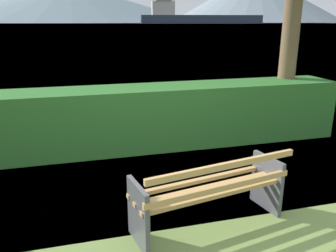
{
  "coord_description": "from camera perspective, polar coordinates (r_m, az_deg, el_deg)",
  "views": [
    {
      "loc": [
        -1.32,
        -3.21,
        2.22
      ],
      "look_at": [
        0.0,
        1.7,
        0.66
      ],
      "focal_mm": 36.67,
      "sensor_mm": 36.0,
      "label": 1
    }
  ],
  "objects": [
    {
      "name": "hedge_row",
      "position": [
        6.26,
        -2.32,
        1.55
      ],
      "size": [
        7.05,
        0.89,
        1.11
      ],
      "primitive_type": "cube",
      "color": "#2D6B28",
      "rests_on": "ground_plane"
    },
    {
      "name": "park_bench",
      "position": [
        3.87,
        7.08,
        -10.78
      ],
      "size": [
        1.83,
        0.88,
        0.87
      ],
      "color": "tan",
      "rests_on": "ground_plane"
    },
    {
      "name": "distant_hills",
      "position": [
        587.48,
        -14.48,
        19.56
      ],
      "size": [
        854.82,
        415.78,
        76.24
      ],
      "color": "slate",
      "rests_on": "ground_plane"
    },
    {
      "name": "cargo_ship_large",
      "position": [
        326.0,
        4.08,
        17.74
      ],
      "size": [
        110.92,
        30.68,
        22.92
      ],
      "color": "#2D384C",
      "rests_on": "water_surface"
    },
    {
      "name": "ground_plane",
      "position": [
        4.13,
        6.39,
        -15.69
      ],
      "size": [
        1400.0,
        1400.0,
        0.0
      ],
      "primitive_type": "plane",
      "color": "olive"
    },
    {
      "name": "water_surface",
      "position": [
        313.21,
        -15.45,
        16.06
      ],
      "size": [
        620.0,
        620.0,
        0.0
      ],
      "primitive_type": "plane",
      "color": "slate",
      "rests_on": "ground_plane"
    }
  ]
}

